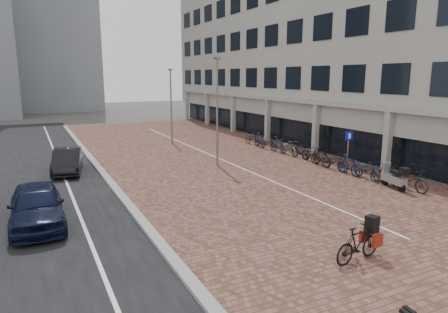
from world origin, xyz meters
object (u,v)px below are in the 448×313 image
car_navy (36,205)px  car_dark (67,161)px  hero_bike (358,243)px  parking_sign (348,145)px  scooter_front (394,177)px

car_navy → car_dark: 8.06m
car_dark → hero_bike: bearing=-57.6°
car_navy → hero_bike: car_navy is taller
car_navy → parking_sign: size_ratio=1.92×
car_dark → parking_sign: 15.17m
car_navy → scooter_front: (14.98, -2.17, -0.16)m
scooter_front → parking_sign: 3.54m
parking_sign → hero_bike: bearing=-128.2°
car_navy → car_dark: (1.71, 7.88, -0.09)m
car_navy → car_dark: bearing=78.3°
hero_bike → scooter_front: bearing=-61.9°
car_navy → hero_bike: (8.03, -7.03, -0.19)m
car_dark → parking_sign: parking_sign is taller
car_navy → hero_bike: size_ratio=2.40×
parking_sign → car_navy: bearing=-172.2°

